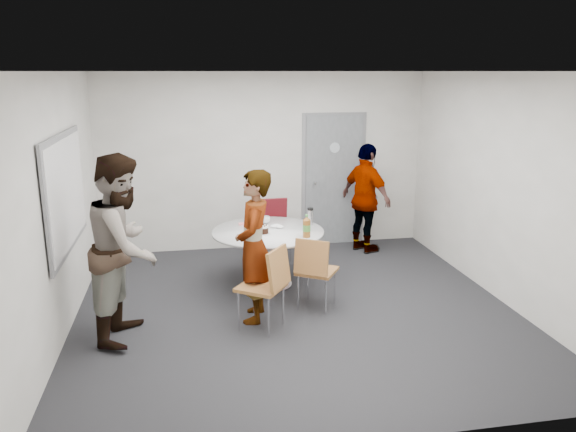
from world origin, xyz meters
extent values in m
plane|color=black|center=(0.00, 0.00, 0.00)|extent=(5.00, 5.00, 0.00)
plane|color=silver|center=(0.00, 0.00, 2.70)|extent=(5.00, 5.00, 0.00)
plane|color=beige|center=(0.00, 2.50, 1.35)|extent=(5.00, 0.00, 5.00)
plane|color=beige|center=(-2.50, 0.00, 1.35)|extent=(0.00, 5.00, 5.00)
plane|color=beige|center=(2.50, 0.00, 1.35)|extent=(0.00, 5.00, 5.00)
plane|color=beige|center=(0.00, -2.50, 1.35)|extent=(5.00, 0.00, 5.00)
cube|color=slate|center=(1.10, 2.47, 1.02)|extent=(0.90, 0.05, 2.05)
cube|color=slate|center=(1.10, 2.50, 1.02)|extent=(1.02, 0.04, 2.12)
cylinder|color=#B2BFC6|center=(1.10, 2.44, 1.55)|extent=(0.16, 0.01, 0.16)
cylinder|color=silver|center=(0.78, 2.41, 1.02)|extent=(0.04, 0.14, 0.04)
cube|color=slate|center=(-2.46, 0.20, 1.45)|extent=(0.03, 1.90, 1.25)
cube|color=white|center=(-2.44, 0.20, 1.45)|extent=(0.01, 1.78, 1.13)
cylinder|color=white|center=(-0.20, 0.80, 0.73)|extent=(1.42, 1.42, 0.03)
cylinder|color=silver|center=(-0.20, 0.80, 0.37)|extent=(0.09, 0.09, 0.69)
cylinder|color=silver|center=(-0.20, 0.80, 0.01)|extent=(0.61, 0.61, 0.02)
cylinder|color=white|center=(-0.28, 0.67, 0.74)|extent=(0.18, 0.18, 0.01)
cylinder|color=black|center=(-0.28, 0.67, 0.78)|extent=(0.14, 0.14, 0.07)
cylinder|color=white|center=(-0.28, 0.67, 0.83)|extent=(0.14, 0.14, 0.02)
cylinder|color=brown|center=(0.22, 0.42, 0.85)|extent=(0.09, 0.09, 0.22)
cylinder|color=#4E9039|center=(0.22, 0.42, 0.86)|extent=(0.10, 0.10, 0.08)
cone|color=brown|center=(0.22, 0.42, 0.98)|extent=(0.09, 0.09, 0.04)
cylinder|color=#4CA64B|center=(0.22, 0.42, 1.01)|extent=(0.04, 0.04, 0.02)
imported|color=white|center=(-0.18, 1.16, 0.79)|extent=(0.17, 0.17, 0.09)
cylinder|color=black|center=(-0.27, 1.18, 0.80)|extent=(0.05, 0.05, 0.12)
cylinder|color=silver|center=(0.39, 0.98, 0.84)|extent=(0.08, 0.08, 0.20)
cylinder|color=black|center=(0.39, 0.98, 0.95)|extent=(0.08, 0.08, 0.03)
cube|color=#ED767B|center=(-0.47, 1.14, 0.75)|extent=(0.14, 0.08, 0.02)
ellipsoid|color=white|center=(-0.07, 0.91, 0.76)|extent=(0.20, 0.20, 0.04)
cube|color=olive|center=(-0.46, -0.42, 0.47)|extent=(0.61, 0.61, 0.04)
cube|color=olive|center=(-0.29, -0.54, 0.71)|extent=(0.32, 0.40, 0.42)
cylinder|color=silver|center=(-0.50, -0.17, 0.24)|extent=(0.02, 0.02, 0.47)
cylinder|color=silver|center=(-0.71, -0.46, 0.24)|extent=(0.02, 0.02, 0.47)
cylinder|color=silver|center=(-0.21, -0.38, 0.24)|extent=(0.02, 0.02, 0.47)
cylinder|color=silver|center=(-0.42, -0.67, 0.24)|extent=(0.02, 0.02, 0.47)
cube|color=olive|center=(0.26, 0.02, 0.45)|extent=(0.58, 0.58, 0.03)
cube|color=olive|center=(0.15, -0.15, 0.67)|extent=(0.38, 0.29, 0.40)
cylinder|color=silver|center=(0.49, 0.07, 0.22)|extent=(0.02, 0.02, 0.45)
cylinder|color=silver|center=(0.21, 0.25, 0.22)|extent=(0.02, 0.02, 0.45)
cylinder|color=silver|center=(0.31, -0.21, 0.22)|extent=(0.02, 0.02, 0.45)
cylinder|color=silver|center=(0.02, -0.03, 0.22)|extent=(0.02, 0.02, 0.45)
cube|color=maroon|center=(0.08, 1.84, 0.45)|extent=(0.43, 0.43, 0.03)
cube|color=maroon|center=(0.07, 2.04, 0.68)|extent=(0.40, 0.11, 0.40)
cylinder|color=silver|center=(-0.08, 1.66, 0.22)|extent=(0.02, 0.02, 0.45)
cylinder|color=silver|center=(0.25, 1.68, 0.22)|extent=(0.02, 0.02, 0.45)
cylinder|color=silver|center=(-0.10, 2.00, 0.22)|extent=(0.02, 0.02, 0.45)
cylinder|color=silver|center=(0.24, 2.02, 0.22)|extent=(0.02, 0.02, 0.45)
imported|color=#A5C6EA|center=(-0.50, -0.17, 0.85)|extent=(0.52, 0.69, 1.69)
imported|color=white|center=(-1.85, -0.32, 0.96)|extent=(0.91, 1.07, 1.93)
imported|color=black|center=(1.47, 1.95, 0.83)|extent=(0.79, 1.06, 1.67)
camera|label=1|loc=(-1.20, -5.98, 2.70)|focal=35.00mm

